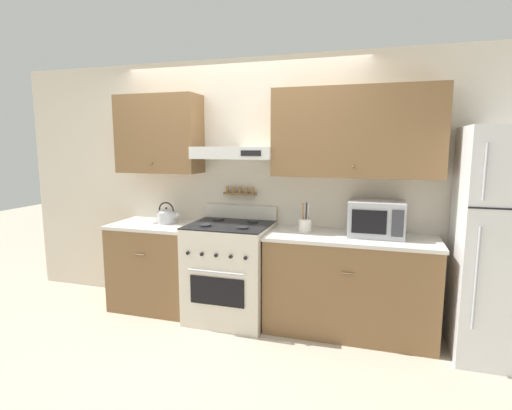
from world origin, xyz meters
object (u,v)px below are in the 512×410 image
Objects in this scene: utensil_crock at (305,225)px; refrigerator at (508,245)px; stove_range at (230,271)px; tea_kettle at (167,216)px; microwave at (376,219)px.

refrigerator is at bearing -4.00° from utensil_crock.
stove_range is 2.38m from refrigerator.
tea_kettle is at bearing 172.52° from stove_range.
tea_kettle is (-0.73, 0.10, 0.50)m from stove_range.
stove_range is at bearing -172.34° from utensil_crock.
stove_range is 0.87m from utensil_crock.
microwave is 0.63m from utensil_crock.
stove_range is at bearing 179.58° from refrigerator.
microwave reaches higher than stove_range.
microwave is at bearing 1.62° from utensil_crock.
microwave reaches higher than utensil_crock.
tea_kettle is (-3.07, 0.11, 0.05)m from refrigerator.
refrigerator is 3.08m from tea_kettle.
microwave is (2.08, 0.02, 0.08)m from tea_kettle.
refrigerator is 6.66× the size of utensil_crock.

